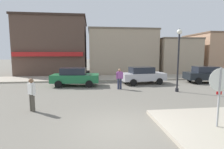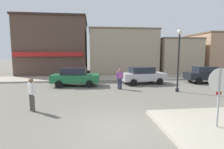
{
  "view_description": "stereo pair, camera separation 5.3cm",
  "coord_description": "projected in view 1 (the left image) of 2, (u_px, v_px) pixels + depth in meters",
  "views": [
    {
      "loc": [
        -1.08,
        -6.08,
        2.79
      ],
      "look_at": [
        0.2,
        4.5,
        1.5
      ],
      "focal_mm": 28.0,
      "sensor_mm": 36.0,
      "label": 1
    },
    {
      "loc": [
        -1.02,
        -6.09,
        2.79
      ],
      "look_at": [
        0.2,
        4.5,
        1.5
      ],
      "focal_mm": 28.0,
      "sensor_mm": 36.0,
      "label": 2
    }
  ],
  "objects": [
    {
      "name": "building_storefront_right_near",
      "position": [
        219.0,
        53.0,
        26.75
      ],
      "size": [
        8.48,
        7.2,
        5.69
      ],
      "color": "tan",
      "rests_on": "ground"
    },
    {
      "name": "parked_car_second",
      "position": [
        142.0,
        75.0,
        16.08
      ],
      "size": [
        4.17,
        2.23,
        1.56
      ],
      "color": "#B7B7BC",
      "rests_on": "ground"
    },
    {
      "name": "ground_plane",
      "position": [
        121.0,
        129.0,
        6.46
      ],
      "size": [
        160.0,
        160.0,
        0.0
      ],
      "primitive_type": "plane",
      "color": "#6B665B"
    },
    {
      "name": "stop_sign",
      "position": [
        219.0,
        90.0,
        6.18
      ],
      "size": [
        0.82,
        0.09,
        2.3
      ],
      "color": "#9E9EA3",
      "rests_on": "ground"
    },
    {
      "name": "kerb_far",
      "position": [
        101.0,
        78.0,
        19.34
      ],
      "size": [
        80.0,
        4.0,
        0.15
      ],
      "primitive_type": "cube",
      "color": "#A89E8C",
      "rests_on": "ground"
    },
    {
      "name": "building_storefront_left_mid",
      "position": [
        174.0,
        56.0,
        24.93
      ],
      "size": [
        5.47,
        5.84,
        4.81
      ],
      "color": "tan",
      "rests_on": "ground"
    },
    {
      "name": "pedestrian_crossing_far",
      "position": [
        32.0,
        94.0,
        8.38
      ],
      "size": [
        0.45,
        0.46,
        1.61
      ],
      "color": "#4C473D",
      "rests_on": "ground"
    },
    {
      "name": "parked_car_nearest",
      "position": [
        75.0,
        77.0,
        15.0
      ],
      "size": [
        4.1,
        2.08,
        1.56
      ],
      "color": "#1E6B3D",
      "rests_on": "ground"
    },
    {
      "name": "building_storefront_left_near",
      "position": [
        121.0,
        52.0,
        24.98
      ],
      "size": [
        9.05,
        6.96,
        5.97
      ],
      "color": "tan",
      "rests_on": "ground"
    },
    {
      "name": "parked_car_third",
      "position": [
        206.0,
        74.0,
        16.65
      ],
      "size": [
        4.13,
        2.14,
        1.56
      ],
      "color": "black",
      "rests_on": "ground"
    },
    {
      "name": "pedestrian_crossing_near",
      "position": [
        120.0,
        78.0,
        13.62
      ],
      "size": [
        0.55,
        0.23,
        1.61
      ],
      "color": "#2D334C",
      "rests_on": "ground"
    },
    {
      "name": "lamp_post",
      "position": [
        179.0,
        51.0,
        12.47
      ],
      "size": [
        0.36,
        0.36,
        4.54
      ],
      "color": "black",
      "rests_on": "ground"
    },
    {
      "name": "building_corner_shop",
      "position": [
        55.0,
        47.0,
        24.13
      ],
      "size": [
        8.56,
        8.52,
        7.37
      ],
      "color": "brown",
      "rests_on": "ground"
    }
  ]
}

